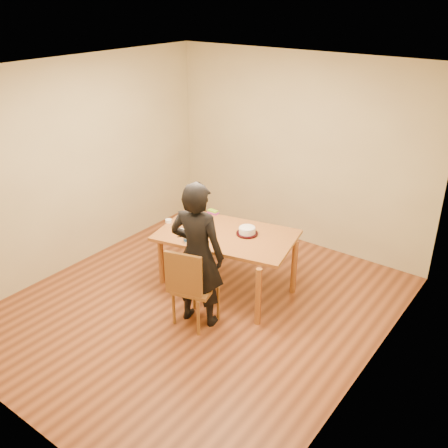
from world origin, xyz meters
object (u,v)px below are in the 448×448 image
Objects in this scene: dining_chair at (196,287)px; person at (197,255)px; cake_plate at (247,234)px; cake at (247,230)px; dining_table at (226,235)px.

person is at bearing 74.26° from dining_chair.
cake_plate is 0.04m from cake.
dining_chair is 0.98m from cake.
dining_table is 8.11× the size of cake.
dining_chair is at bearing -93.52° from cake.
dining_table is 0.84m from dining_chair.
cake_plate is 0.87m from person.
cake reaches higher than cake_plate.
cake_plate is (0.06, 0.91, 0.31)m from dining_chair.
cake_plate is (0.21, 0.14, 0.03)m from dining_table.
cake is (0.21, 0.14, 0.07)m from dining_table.
dining_chair is at bearing -91.65° from dining_table.
cake_plate is 0.16× the size of person.
cake reaches higher than dining_table.
person is (-0.00, 0.05, 0.39)m from dining_chair.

